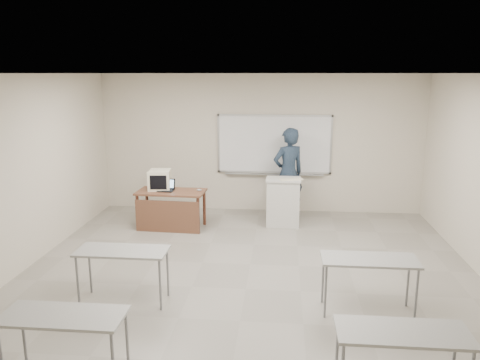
# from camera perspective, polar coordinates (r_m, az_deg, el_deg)

# --- Properties ---
(floor) EXTENTS (7.00, 8.00, 0.01)m
(floor) POSITION_cam_1_polar(r_m,az_deg,el_deg) (6.84, 0.72, -13.18)
(floor) COLOR gray
(floor) RESTS_ON ground
(whiteboard) EXTENTS (2.48, 0.10, 1.31)m
(whiteboard) POSITION_cam_1_polar(r_m,az_deg,el_deg) (10.21, 4.20, 4.27)
(whiteboard) COLOR white
(whiteboard) RESTS_ON floor
(student_desks) EXTENTS (4.40, 2.20, 0.73)m
(student_desks) POSITION_cam_1_polar(r_m,az_deg,el_deg) (5.34, -0.45, -13.01)
(student_desks) COLOR #9B9C97
(student_desks) RESTS_ON floor
(instructor_desk) EXTENTS (1.32, 0.66, 0.75)m
(instructor_desk) POSITION_cam_1_polar(r_m,az_deg,el_deg) (9.23, -8.52, -2.84)
(instructor_desk) COLOR brown
(instructor_desk) RESTS_ON floor
(podium) EXTENTS (0.69, 0.50, 0.96)m
(podium) POSITION_cam_1_polar(r_m,az_deg,el_deg) (9.44, 5.28, -2.65)
(podium) COLOR beige
(podium) RESTS_ON floor
(crt_monitor) EXTENTS (0.42, 0.47, 0.40)m
(crt_monitor) POSITION_cam_1_polar(r_m,az_deg,el_deg) (9.41, -9.74, 0.03)
(crt_monitor) COLOR beige
(crt_monitor) RESTS_ON instructor_desk
(laptop) EXTENTS (0.30, 0.28, 0.22)m
(laptop) POSITION_cam_1_polar(r_m,az_deg,el_deg) (9.31, -8.97, -0.95)
(laptop) COLOR black
(laptop) RESTS_ON instructor_desk
(mouse) EXTENTS (0.11, 0.09, 0.04)m
(mouse) POSITION_cam_1_polar(r_m,az_deg,el_deg) (9.20, -5.00, -1.22)
(mouse) COLOR #94989B
(mouse) RESTS_ON instructor_desk
(keyboard) EXTENTS (0.47, 0.27, 0.02)m
(keyboard) POSITION_cam_1_polar(r_m,az_deg,el_deg) (9.21, 6.27, 0.07)
(keyboard) COLOR beige
(keyboard) RESTS_ON podium
(presenter) EXTENTS (0.83, 0.74, 1.91)m
(presenter) POSITION_cam_1_polar(r_m,az_deg,el_deg) (9.86, 5.91, 0.83)
(presenter) COLOR black
(presenter) RESTS_ON floor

